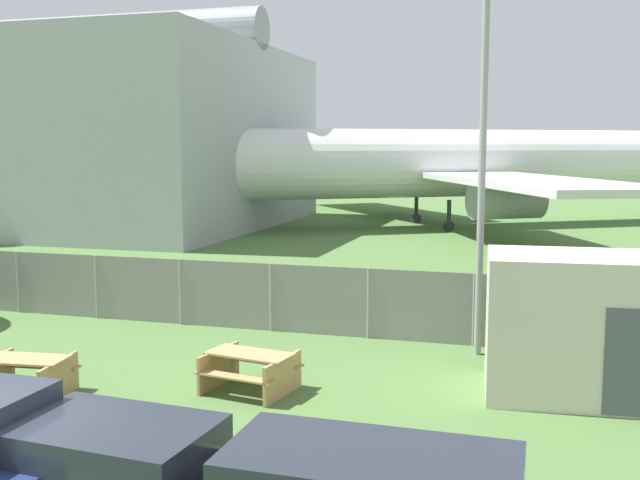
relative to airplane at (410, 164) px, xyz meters
The scene contains 8 objects.
hangar_building 22.54m from the airplane, behind, with size 28.98×20.23×12.39m.
perimeter_fence 25.42m from the airplane, 88.07° to the right, with size 56.07×0.07×1.74m.
airplane is the anchor object (origin of this frame).
portable_cabin 29.54m from the airplane, 73.66° to the right, with size 3.86×2.55×2.70m.
picnic_bench_near_cabin 30.07m from the airplane, 85.95° to the right, with size 1.85×1.65×0.76m.
picnic_bench_open_grass 31.58m from the airplane, 93.28° to the right, with size 1.72×1.58×0.76m.
car_champagne_sedan_centre 35.52m from the airplane, 85.66° to the right, with size 4.48×2.13×1.40m.
light_mast 26.70m from the airplane, 76.78° to the right, with size 0.44×0.44×8.91m.
Camera 1 is at (6.55, -7.37, 4.70)m, focal length 42.00 mm.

